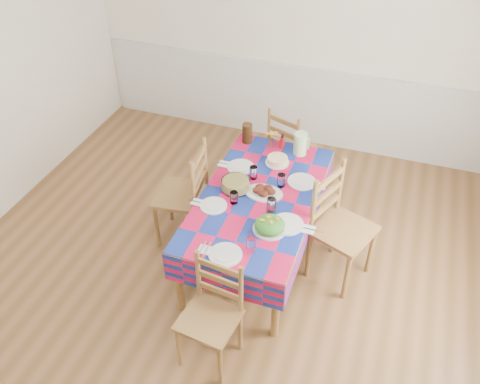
% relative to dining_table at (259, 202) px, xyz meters
% --- Properties ---
extents(room, '(4.58, 5.08, 2.78)m').
position_rel_dining_table_xyz_m(room, '(-0.23, -0.54, 0.76)').
color(room, brown).
rests_on(room, ground).
extents(wainscot, '(4.41, 0.06, 0.92)m').
position_rel_dining_table_xyz_m(wainscot, '(-0.23, 1.94, -0.10)').
color(wainscot, silver).
rests_on(wainscot, room).
extents(dining_table, '(0.91, 1.70, 0.66)m').
position_rel_dining_table_xyz_m(dining_table, '(0.00, 0.00, 0.00)').
color(dining_table, brown).
rests_on(dining_table, room).
extents(setting_near_head, '(0.39, 0.26, 0.12)m').
position_rel_dining_table_xyz_m(setting_near_head, '(0.03, -0.68, 0.10)').
color(setting_near_head, silver).
rests_on(setting_near_head, dining_table).
extents(setting_left_near, '(0.40, 0.24, 0.10)m').
position_rel_dining_table_xyz_m(setting_left_near, '(-0.25, -0.21, 0.09)').
color(setting_left_near, silver).
rests_on(setting_left_near, dining_table).
extents(setting_left_far, '(0.44, 0.26, 0.11)m').
position_rel_dining_table_xyz_m(setting_left_far, '(-0.22, 0.28, 0.10)').
color(setting_left_far, silver).
rests_on(setting_left_far, dining_table).
extents(setting_right_near, '(0.48, 0.28, 0.12)m').
position_rel_dining_table_xyz_m(setting_right_near, '(0.26, -0.22, 0.10)').
color(setting_right_near, silver).
rests_on(setting_right_near, dining_table).
extents(setting_right_far, '(0.45, 0.26, 0.12)m').
position_rel_dining_table_xyz_m(setting_right_far, '(0.24, 0.25, 0.10)').
color(setting_right_far, silver).
rests_on(setting_right_far, dining_table).
extents(meat_platter, '(0.32, 0.23, 0.06)m').
position_rel_dining_table_xyz_m(meat_platter, '(0.03, 0.04, 0.10)').
color(meat_platter, silver).
rests_on(meat_platter, dining_table).
extents(salad_platter, '(0.26, 0.26, 0.11)m').
position_rel_dining_table_xyz_m(salad_platter, '(0.20, -0.36, 0.11)').
color(salad_platter, silver).
rests_on(salad_platter, dining_table).
extents(pasta_bowl, '(0.24, 0.24, 0.09)m').
position_rel_dining_table_xyz_m(pasta_bowl, '(-0.21, 0.02, 0.11)').
color(pasta_bowl, white).
rests_on(pasta_bowl, dining_table).
extents(cake, '(0.21, 0.21, 0.06)m').
position_rel_dining_table_xyz_m(cake, '(0.02, 0.49, 0.10)').
color(cake, silver).
rests_on(cake, dining_table).
extents(serving_utensils, '(0.13, 0.28, 0.01)m').
position_rel_dining_table_xyz_m(serving_utensils, '(0.12, -0.06, 0.07)').
color(serving_utensils, black).
rests_on(serving_utensils, dining_table).
extents(flower_vase, '(0.11, 0.09, 0.18)m').
position_rel_dining_table_xyz_m(flower_vase, '(-0.10, 0.70, 0.15)').
color(flower_vase, white).
rests_on(flower_vase, dining_table).
extents(hot_sauce, '(0.03, 0.03, 0.15)m').
position_rel_dining_table_xyz_m(hot_sauce, '(-0.01, 0.73, 0.14)').
color(hot_sauce, '#B40E0F').
rests_on(hot_sauce, dining_table).
extents(green_pitcher, '(0.12, 0.12, 0.21)m').
position_rel_dining_table_xyz_m(green_pitcher, '(0.16, 0.70, 0.17)').
color(green_pitcher, '#B1D697').
rests_on(green_pitcher, dining_table).
extents(tea_pitcher, '(0.09, 0.09, 0.19)m').
position_rel_dining_table_xyz_m(tea_pitcher, '(-0.35, 0.73, 0.16)').
color(tea_pitcher, black).
rests_on(tea_pitcher, dining_table).
extents(name_card, '(0.07, 0.02, 0.02)m').
position_rel_dining_table_xyz_m(name_card, '(0.00, -0.83, 0.08)').
color(name_card, silver).
rests_on(name_card, dining_table).
extents(chair_near, '(0.42, 0.41, 0.86)m').
position_rel_dining_table_xyz_m(chair_near, '(0.00, -1.07, -0.17)').
color(chair_near, brown).
rests_on(chair_near, room).
extents(chair_far, '(0.50, 0.49, 0.89)m').
position_rel_dining_table_xyz_m(chair_far, '(-0.02, 1.07, -0.15)').
color(chair_far, brown).
rests_on(chair_far, room).
extents(chair_left, '(0.47, 0.48, 0.98)m').
position_rel_dining_table_xyz_m(chair_left, '(-0.67, 0.01, -0.11)').
color(chair_left, brown).
rests_on(chair_left, room).
extents(chair_right, '(0.56, 0.57, 1.01)m').
position_rel_dining_table_xyz_m(chair_right, '(0.67, 0.02, -0.09)').
color(chair_right, brown).
rests_on(chair_right, room).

